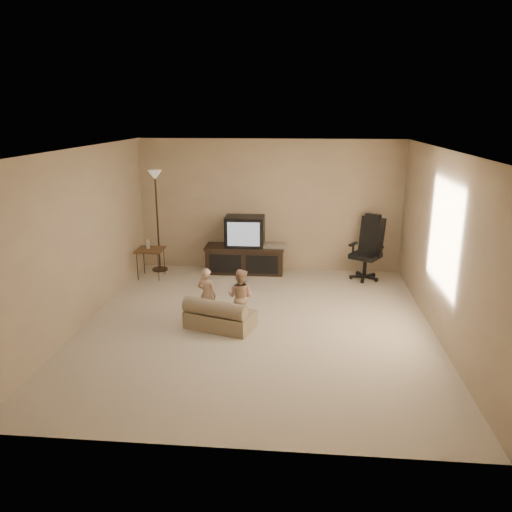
{
  "coord_description": "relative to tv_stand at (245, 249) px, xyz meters",
  "views": [
    {
      "loc": [
        0.61,
        -6.61,
        2.97
      ],
      "look_at": [
        -0.06,
        0.6,
        0.87
      ],
      "focal_mm": 35.0,
      "sensor_mm": 36.0,
      "label": 1
    }
  ],
  "objects": [
    {
      "name": "office_chair",
      "position": [
        2.27,
        -0.17,
        -0.03
      ],
      "size": [
        0.75,
        0.76,
        1.18
      ],
      "rotation": [
        0.0,
        0.0,
        -0.56
      ],
      "color": "black",
      "rests_on": "floor"
    },
    {
      "name": "floor_lamp",
      "position": [
        -1.67,
        -0.04,
        0.96
      ],
      "size": [
        0.3,
        0.3,
        1.93
      ],
      "color": "black",
      "rests_on": "floor"
    },
    {
      "name": "toddler_right",
      "position": [
        0.21,
        -2.43,
        -0.04
      ],
      "size": [
        0.45,
        0.34,
        0.83
      ],
      "primitive_type": "imported",
      "rotation": [
        0.0,
        0.0,
        2.82
      ],
      "color": "#D5A785",
      "rests_on": "floor"
    },
    {
      "name": "child_sofa",
      "position": [
        -0.08,
        -2.64,
        -0.27
      ],
      "size": [
        1.06,
        0.79,
        0.46
      ],
      "rotation": [
        0.0,
        0.0,
        -0.31
      ],
      "color": "tan",
      "rests_on": "floor"
    },
    {
      "name": "tv_stand",
      "position": [
        0.0,
        0.0,
        0.0
      ],
      "size": [
        1.53,
        0.58,
        1.09
      ],
      "rotation": [
        0.0,
        0.0,
        0.01
      ],
      "color": "black",
      "rests_on": "floor"
    },
    {
      "name": "room_shell",
      "position": [
        0.44,
        -2.49,
        1.07
      ],
      "size": [
        5.5,
        5.5,
        5.5
      ],
      "color": "silver",
      "rests_on": "floor"
    },
    {
      "name": "side_table",
      "position": [
        -1.72,
        -0.47,
        0.07
      ],
      "size": [
        0.49,
        0.49,
        0.74
      ],
      "rotation": [
        0.0,
        0.0,
        0.0
      ],
      "color": "brown",
      "rests_on": "floor"
    },
    {
      "name": "floor",
      "position": [
        0.44,
        -2.49,
        -0.45
      ],
      "size": [
        5.5,
        5.5,
        0.0
      ],
      "primitive_type": "plane",
      "color": "beige",
      "rests_on": "ground"
    },
    {
      "name": "toddler_left",
      "position": [
        -0.3,
        -2.38,
        -0.05
      ],
      "size": [
        0.35,
        0.3,
        0.81
      ],
      "primitive_type": "imported",
      "rotation": [
        0.0,
        0.0,
        2.83
      ],
      "color": "#D5A785",
      "rests_on": "floor"
    }
  ]
}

